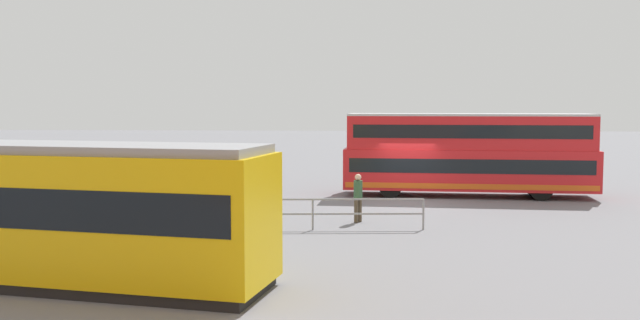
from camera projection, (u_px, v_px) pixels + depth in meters
The scene contains 5 objects.
ground_plane at pixel (408, 202), 30.14m from camera, with size 160.00×160.00×0.00m, color slate.
double_decker_bus at pixel (468, 154), 31.93m from camera, with size 11.49×3.26×3.82m.
pedestrian_near_railing at pixel (358, 194), 24.95m from camera, with size 0.45×0.45×1.76m.
pedestrian_railing at pixel (313, 208), 23.44m from camera, with size 7.57×0.71×1.08m.
info_sign at pixel (165, 176), 24.63m from camera, with size 0.95×0.16×2.48m.
Camera 1 is at (1.77, 30.08, 4.27)m, focal length 38.88 mm.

